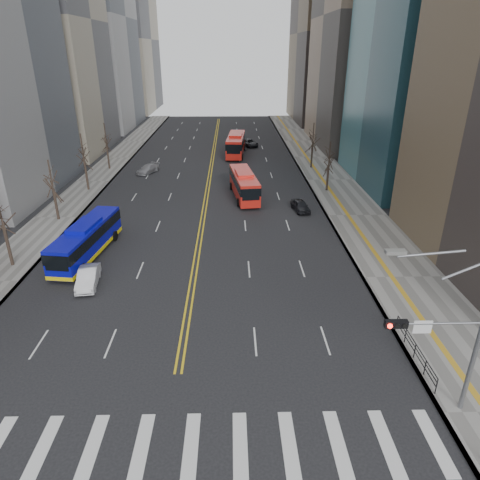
{
  "coord_description": "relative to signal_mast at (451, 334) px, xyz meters",
  "views": [
    {
      "loc": [
        3.22,
        -14.71,
        17.43
      ],
      "look_at": [
        3.87,
        15.34,
        3.96
      ],
      "focal_mm": 32.0,
      "sensor_mm": 36.0,
      "label": 1
    }
  ],
  "objects": [
    {
      "name": "car_dark_far",
      "position": [
        -6.83,
        67.06,
        -4.18
      ],
      "size": [
        3.59,
        5.29,
        1.34
      ],
      "primitive_type": "imported",
      "rotation": [
        0.0,
        0.0,
        0.31
      ],
      "color": "black",
      "rests_on": "ground"
    },
    {
      "name": "office_towers",
      "position": [
        -13.64,
        66.51,
        19.07
      ],
      "size": [
        83.0,
        134.0,
        58.0
      ],
      "color": "gray",
      "rests_on": "ground"
    },
    {
      "name": "centerline",
      "position": [
        -13.77,
        53.0,
        -4.85
      ],
      "size": [
        0.55,
        100.0,
        0.01
      ],
      "color": "gold",
      "rests_on": "ground"
    },
    {
      "name": "street_trees",
      "position": [
        -20.94,
        32.55,
        0.02
      ],
      "size": [
        35.2,
        47.2,
        7.6
      ],
      "color": "#33251F",
      "rests_on": "ground"
    },
    {
      "name": "red_bus_near",
      "position": [
        -8.91,
        35.67,
        -2.98
      ],
      "size": [
        3.73,
        10.79,
        3.37
      ],
      "color": "red",
      "rests_on": "ground"
    },
    {
      "name": "sidewalk_right",
      "position": [
        3.73,
        43.0,
        -4.78
      ],
      "size": [
        7.0,
        130.0,
        0.15
      ],
      "primitive_type": "cube",
      "color": "slate",
      "rests_on": "ground"
    },
    {
      "name": "sidewalk_left",
      "position": [
        -30.27,
        43.0,
        -4.78
      ],
      "size": [
        5.0,
        130.0,
        0.15
      ],
      "primitive_type": "cube",
      "color": "slate",
      "rests_on": "ground"
    },
    {
      "name": "car_white",
      "position": [
        -22.09,
        13.55,
        -4.17
      ],
      "size": [
        1.97,
        4.29,
        1.36
      ],
      "primitive_type": "imported",
      "rotation": [
        0.0,
        0.0,
        0.13
      ],
      "color": "silver",
      "rests_on": "ground"
    },
    {
      "name": "signal_mast",
      "position": [
        0.0,
        0.0,
        0.0
      ],
      "size": [
        5.37,
        0.37,
        9.39
      ],
      "color": "gray",
      "rests_on": "ground"
    },
    {
      "name": "car_silver",
      "position": [
        -23.27,
        47.7,
        -4.21
      ],
      "size": [
        3.5,
        4.78,
        1.29
      ],
      "primitive_type": "imported",
      "rotation": [
        0.0,
        0.0,
        -0.44
      ],
      "color": "gray",
      "rests_on": "ground"
    },
    {
      "name": "pedestrian_railing",
      "position": [
        0.53,
        4.0,
        -4.03
      ],
      "size": [
        0.06,
        6.06,
        1.02
      ],
      "color": "black",
      "rests_on": "sidewalk_right"
    },
    {
      "name": "crosswalk",
      "position": [
        -13.77,
        -2.0,
        -4.85
      ],
      "size": [
        26.7,
        4.0,
        0.01
      ],
      "color": "silver",
      "rests_on": "ground"
    },
    {
      "name": "car_dark_mid",
      "position": [
        -2.45,
        30.4,
        -4.21
      ],
      "size": [
        2.18,
        3.99,
        1.29
      ],
      "primitive_type": "imported",
      "rotation": [
        0.0,
        0.0,
        0.18
      ],
      "color": "black",
      "rests_on": "ground"
    },
    {
      "name": "blue_bus",
      "position": [
        -23.72,
        18.99,
        -3.18
      ],
      "size": [
        3.73,
        11.1,
        3.2
      ],
      "color": "#0B0DAE",
      "rests_on": "ground"
    },
    {
      "name": "ground",
      "position": [
        -13.77,
        -2.0,
        -4.86
      ],
      "size": [
        220.0,
        220.0,
        0.0
      ],
      "primitive_type": "plane",
      "color": "black"
    },
    {
      "name": "red_bus_far",
      "position": [
        -9.64,
        59.87,
        -2.79
      ],
      "size": [
        3.66,
        11.96,
        3.72
      ],
      "color": "red",
      "rests_on": "ground"
    }
  ]
}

